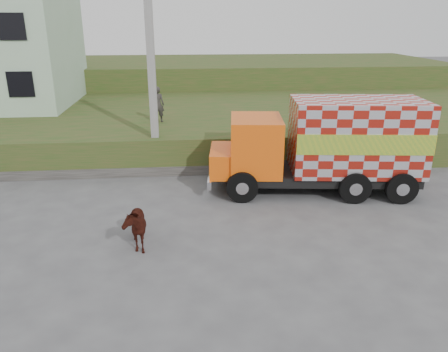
{
  "coord_description": "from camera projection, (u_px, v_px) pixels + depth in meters",
  "views": [
    {
      "loc": [
        0.18,
        -12.83,
        6.03
      ],
      "look_at": [
        1.4,
        0.22,
        1.3
      ],
      "focal_mm": 35.0,
      "sensor_mm": 36.0,
      "label": 1
    }
  ],
  "objects": [
    {
      "name": "pedestrian",
      "position": [
        158.0,
        104.0,
        20.11
      ],
      "size": [
        0.66,
        0.5,
        1.64
      ],
      "primitive_type": "imported",
      "rotation": [
        0.0,
        0.0,
        2.95
      ],
      "color": "#312E2B",
      "rests_on": "embankment"
    },
    {
      "name": "embankment",
      "position": [
        181.0,
        124.0,
        23.15
      ],
      "size": [
        40.0,
        12.0,
        1.5
      ],
      "primitive_type": "cube",
      "color": "#264A18",
      "rests_on": "ground"
    },
    {
      "name": "retaining_strip",
      "position": [
        132.0,
        171.0,
        17.73
      ],
      "size": [
        16.0,
        0.5,
        0.4
      ],
      "primitive_type": "cube",
      "color": "#595651",
      "rests_on": "ground"
    },
    {
      "name": "cargo_truck",
      "position": [
        327.0,
        145.0,
        15.72
      ],
      "size": [
        7.81,
        3.36,
        3.38
      ],
      "rotation": [
        0.0,
        0.0,
        -0.11
      ],
      "color": "black",
      "rests_on": "ground"
    },
    {
      "name": "ground",
      "position": [
        181.0,
        218.0,
        14.04
      ],
      "size": [
        120.0,
        120.0,
        0.0
      ],
      "primitive_type": "plane",
      "color": "#474749",
      "rests_on": "ground"
    },
    {
      "name": "embankment_far",
      "position": [
        180.0,
        80.0,
        34.14
      ],
      "size": [
        40.0,
        12.0,
        3.0
      ],
      "primitive_type": "cube",
      "color": "#264A18",
      "rests_on": "ground"
    },
    {
      "name": "cow",
      "position": [
        133.0,
        225.0,
        12.09
      ],
      "size": [
        0.98,
        1.63,
        1.29
      ],
      "primitive_type": "imported",
      "rotation": [
        0.0,
        0.0,
        0.19
      ],
      "color": "#32190C",
      "rests_on": "ground"
    },
    {
      "name": "utility_pole",
      "position": [
        152.0,
        72.0,
        16.88
      ],
      "size": [
        1.2,
        0.3,
        8.0
      ],
      "color": "gray",
      "rests_on": "ground"
    }
  ]
}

